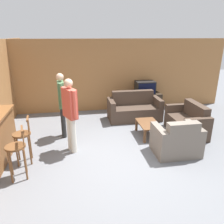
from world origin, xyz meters
name	(u,v)px	position (x,y,z in m)	size (l,w,h in m)	color
ground_plane	(124,158)	(0.00, 0.00, 0.00)	(24.00, 24.00, 0.00)	slate
wall_back	(103,76)	(0.00, 3.59, 1.30)	(9.40, 0.08, 2.60)	#9E6B3D
bar_chair_near	(17,151)	(-2.23, -0.34, 0.60)	(0.46, 0.46, 1.06)	brown
bar_chair_mid	(23,138)	(-2.23, 0.22, 0.60)	(0.43, 0.43, 1.06)	brown
couch_far	(134,109)	(0.89, 2.42, 0.34)	(1.74, 0.82, 0.93)	#423328
armchair_near	(177,141)	(1.27, -0.01, 0.34)	(1.05, 0.78, 0.90)	#70665B
loveseat_right	(187,122)	(2.11, 1.05, 0.33)	(0.76, 1.38, 0.89)	#423328
coffee_table	(149,125)	(0.94, 1.06, 0.33)	(0.55, 0.88, 0.39)	brown
tv_unit	(144,102)	(1.51, 3.25, 0.33)	(1.22, 0.53, 0.65)	#2D2319
tv	(145,87)	(1.51, 3.24, 0.88)	(0.70, 0.49, 0.46)	black
person_by_window	(62,102)	(-1.42, 1.44, 1.03)	(0.20, 0.53, 1.79)	black
person_by_counter	(70,112)	(-1.19, 0.57, 1.02)	(0.37, 0.55, 1.80)	silver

